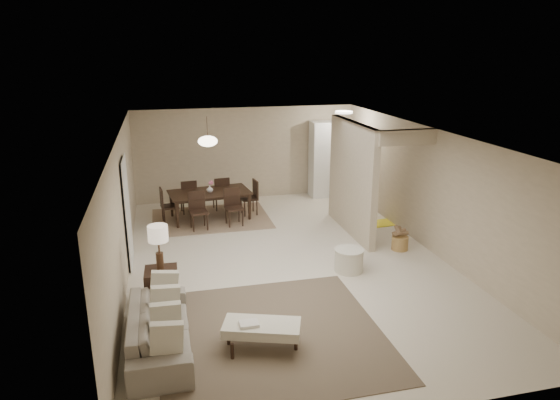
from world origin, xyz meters
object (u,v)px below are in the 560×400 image
object	(u,v)px
pantry_cabinet	(332,159)
side_table	(162,286)
sofa	(159,330)
round_pouf	(349,260)
wicker_basket	(400,243)
dining_table	(210,206)
ottoman_bench	(262,328)

from	to	relation	value
pantry_cabinet	side_table	distance (m)	7.14
sofa	round_pouf	xyz separation A→B (m)	(3.46, 1.78, -0.09)
round_pouf	wicker_basket	distance (m)	1.58
side_table	wicker_basket	xyz separation A→B (m)	(4.82, 1.13, -0.14)
pantry_cabinet	wicker_basket	world-z (taller)	pantry_cabinet
pantry_cabinet	round_pouf	distance (m)	5.13
dining_table	sofa	bearing A→B (deg)	-109.88
pantry_cabinet	dining_table	distance (m)	3.82
pantry_cabinet	round_pouf	size ratio (longest dim) A/B	3.81
side_table	sofa	bearing A→B (deg)	-92.08
pantry_cabinet	wicker_basket	distance (m)	4.25
side_table	ottoman_bench	bearing A→B (deg)	-51.77
pantry_cabinet	sofa	xyz separation A→B (m)	(-4.80, -6.66, -0.75)
ottoman_bench	dining_table	bearing A→B (deg)	110.04
sofa	ottoman_bench	bearing A→B (deg)	-102.11
pantry_cabinet	sofa	world-z (taller)	pantry_cabinet
dining_table	round_pouf	bearing A→B (deg)	-65.41
ottoman_bench	wicker_basket	size ratio (longest dim) A/B	3.40
round_pouf	side_table	bearing A→B (deg)	-173.31
side_table	pantry_cabinet	bearing A→B (deg)	48.01
ottoman_bench	dining_table	size ratio (longest dim) A/B	0.60
pantry_cabinet	side_table	world-z (taller)	pantry_cabinet
sofa	side_table	xyz separation A→B (m)	(0.05, 1.38, -0.02)
wicker_basket	dining_table	world-z (taller)	dining_table
pantry_cabinet	sofa	size ratio (longest dim) A/B	1.02
side_table	dining_table	world-z (taller)	dining_table
ottoman_bench	round_pouf	distance (m)	2.95
side_table	wicker_basket	distance (m)	4.95
sofa	ottoman_bench	size ratio (longest dim) A/B	1.78
pantry_cabinet	sofa	distance (m)	8.24
ottoman_bench	side_table	distance (m)	2.14
round_pouf	dining_table	size ratio (longest dim) A/B	0.29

